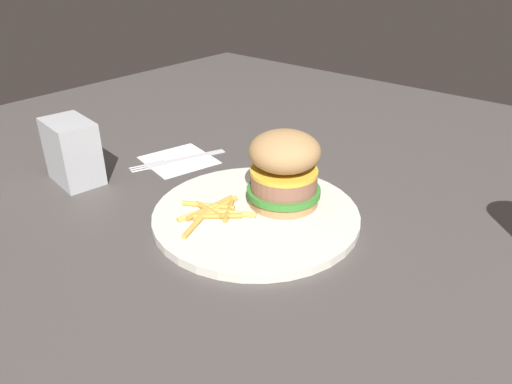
% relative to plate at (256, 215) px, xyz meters
% --- Properties ---
extents(ground_plane, '(1.60, 1.60, 0.00)m').
position_rel_plate_xyz_m(ground_plane, '(0.03, 0.01, -0.01)').
color(ground_plane, '#47423F').
extents(plate, '(0.28, 0.28, 0.01)m').
position_rel_plate_xyz_m(plate, '(0.00, 0.00, 0.00)').
color(plate, silver).
rests_on(plate, ground_plane).
extents(sandwich, '(0.10, 0.10, 0.11)m').
position_rel_plate_xyz_m(sandwich, '(-0.04, 0.01, 0.06)').
color(sandwich, tan).
rests_on(sandwich, plate).
extents(fries_pile, '(0.12, 0.10, 0.01)m').
position_rel_plate_xyz_m(fries_pile, '(0.04, -0.04, 0.01)').
color(fries_pile, gold).
rests_on(fries_pile, plate).
extents(napkin, '(0.13, 0.13, 0.00)m').
position_rel_plate_xyz_m(napkin, '(-0.06, -0.23, -0.01)').
color(napkin, white).
rests_on(napkin, ground_plane).
extents(fork, '(0.17, 0.08, 0.00)m').
position_rel_plate_xyz_m(fork, '(-0.06, -0.23, -0.00)').
color(fork, silver).
rests_on(fork, napkin).
extents(napkin_dispenser, '(0.07, 0.10, 0.10)m').
position_rel_plate_xyz_m(napkin_dispenser, '(0.10, -0.30, 0.04)').
color(napkin_dispenser, '#B7BABF').
rests_on(napkin_dispenser, ground_plane).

